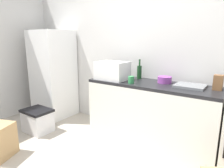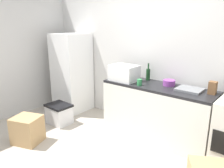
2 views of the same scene
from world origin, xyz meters
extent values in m
cube|color=silver|center=(0.00, 1.55, 1.30)|extent=(5.00, 0.10, 2.60)
cube|color=silver|center=(0.30, 1.20, 0.43)|extent=(1.80, 0.60, 0.86)
cube|color=black|center=(0.30, 1.20, 0.88)|extent=(1.80, 0.60, 0.04)
cube|color=white|center=(-1.75, 1.15, 0.83)|extent=(0.68, 0.66, 1.67)
cube|color=white|center=(-0.30, 1.11, 1.04)|extent=(0.46, 0.34, 0.27)
cube|color=slate|center=(0.79, 1.26, 0.92)|extent=(0.36, 0.32, 0.03)
cylinder|color=#193F1E|center=(0.00, 1.40, 1.00)|extent=(0.07, 0.07, 0.20)
cylinder|color=#193F1E|center=(0.00, 1.40, 1.15)|extent=(0.03, 0.03, 0.10)
cylinder|color=#338C4C|center=(0.07, 1.02, 0.95)|extent=(0.08, 0.08, 0.10)
cube|color=brown|center=(1.10, 1.29, 0.99)|extent=(0.10, 0.10, 0.18)
cylinder|color=purple|center=(0.44, 1.31, 0.95)|extent=(0.19, 0.19, 0.09)
cube|color=silver|center=(-1.37, 0.48, 0.17)|extent=(0.44, 0.34, 0.34)
cube|color=black|center=(-1.37, 0.48, 0.36)|extent=(0.46, 0.36, 0.04)
camera|label=1|loc=(1.36, -1.27, 1.47)|focal=31.11mm
camera|label=2|loc=(1.85, -1.80, 1.83)|focal=34.43mm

